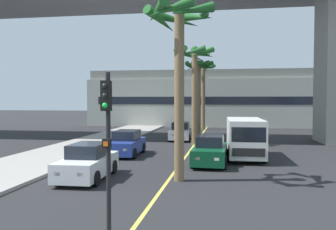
# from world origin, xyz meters

# --- Properties ---
(sidewalk_left) EXTENTS (4.80, 80.00, 0.15)m
(sidewalk_left) POSITION_xyz_m (-8.00, 16.00, 0.07)
(sidewalk_left) COLOR #9E9991
(sidewalk_left) RESTS_ON ground
(lane_stripe_center) EXTENTS (0.14, 56.00, 0.01)m
(lane_stripe_center) POSITION_xyz_m (0.00, 24.00, 0.00)
(lane_stripe_center) COLOR #DBCC4C
(lane_stripe_center) RESTS_ON ground
(pier_building_backdrop) EXTENTS (32.04, 8.04, 7.41)m
(pier_building_backdrop) POSITION_xyz_m (0.00, 48.40, 3.64)
(pier_building_backdrop) COLOR #ADB2A8
(pier_building_backdrop) RESTS_ON ground
(car_queue_front) EXTENTS (1.94, 4.16, 1.56)m
(car_queue_front) POSITION_xyz_m (-1.48, 29.73, 0.72)
(car_queue_front) COLOR #B7BABF
(car_queue_front) RESTS_ON ground
(car_queue_second) EXTENTS (1.93, 4.15, 1.56)m
(car_queue_second) POSITION_xyz_m (-3.58, 13.83, 0.72)
(car_queue_second) COLOR white
(car_queue_second) RESTS_ON ground
(car_queue_third) EXTENTS (1.92, 4.15, 1.56)m
(car_queue_third) POSITION_xyz_m (1.61, 18.31, 0.72)
(car_queue_third) COLOR #0C4728
(car_queue_third) RESTS_ON ground
(car_queue_fourth) EXTENTS (1.90, 4.14, 1.56)m
(car_queue_fourth) POSITION_xyz_m (-3.78, 20.67, 0.72)
(car_queue_fourth) COLOR navy
(car_queue_fourth) RESTS_ON ground
(car_queue_fifth) EXTENTS (1.85, 4.11, 1.56)m
(car_queue_fifth) POSITION_xyz_m (3.47, 27.43, 0.72)
(car_queue_fifth) COLOR black
(car_queue_fifth) RESTS_ON ground
(delivery_van) EXTENTS (2.27, 5.30, 2.36)m
(delivery_van) POSITION_xyz_m (3.57, 20.66, 1.29)
(delivery_van) COLOR silver
(delivery_van) RESTS_ON ground
(traffic_light_median_near) EXTENTS (0.24, 0.37, 4.20)m
(traffic_light_median_near) POSITION_xyz_m (-0.49, 7.55, 2.71)
(traffic_light_median_near) COLOR black
(traffic_light_median_near) RESTS_ON ground
(palm_tree_near_median) EXTENTS (2.87, 2.89, 7.36)m
(palm_tree_near_median) POSITION_xyz_m (-0.20, 33.74, 6.12)
(palm_tree_near_median) COLOR brown
(palm_tree_near_median) RESTS_ON ground
(palm_tree_mid_median) EXTENTS (3.16, 3.19, 7.64)m
(palm_tree_mid_median) POSITION_xyz_m (0.48, 14.09, 6.04)
(palm_tree_mid_median) COLOR brown
(palm_tree_mid_median) RESTS_ON ground
(palm_tree_far_median) EXTENTS (3.27, 3.33, 7.68)m
(palm_tree_far_median) POSITION_xyz_m (-0.02, 26.83, 5.98)
(palm_tree_far_median) COLOR brown
(palm_tree_far_median) RESTS_ON ground
(palm_tree_farthest_median) EXTENTS (2.91, 2.96, 7.83)m
(palm_tree_farthest_median) POSITION_xyz_m (-0.26, 41.25, 6.06)
(palm_tree_farthest_median) COLOR brown
(palm_tree_farthest_median) RESTS_ON ground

